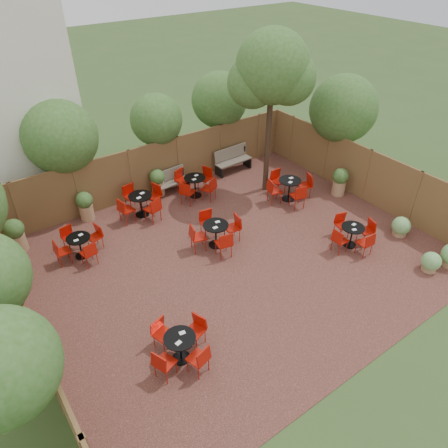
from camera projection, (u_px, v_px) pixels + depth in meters
ground at (235, 257)px, 13.16m from camera, size 80.00×80.00×0.00m
courtyard_paving at (235, 257)px, 13.15m from camera, size 12.00×10.00×0.02m
fence_back at (156, 168)px, 15.91m from camera, size 12.00×0.08×2.00m
fence_left at (28, 320)px, 9.73m from camera, size 0.08×10.00×2.00m
fence_right at (366, 175)px, 15.44m from camera, size 0.08×10.00×2.00m
overhang_foliage at (146, 152)px, 13.09m from camera, size 15.77×10.44×2.58m
courtyard_tree at (272, 73)px, 13.99m from camera, size 2.67×2.57×5.89m
park_bench_left at (170, 181)px, 16.12m from camera, size 1.48×0.58×0.90m
park_bench_right at (232, 159)px, 17.51m from camera, size 1.64×0.57×1.00m
bistro_tables at (211, 222)px, 13.88m from camera, size 9.14×7.72×0.94m
planters at (153, 200)px, 14.76m from camera, size 11.42×4.56×1.13m
low_shrubs at (430, 247)px, 12.99m from camera, size 1.40×2.49×0.73m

